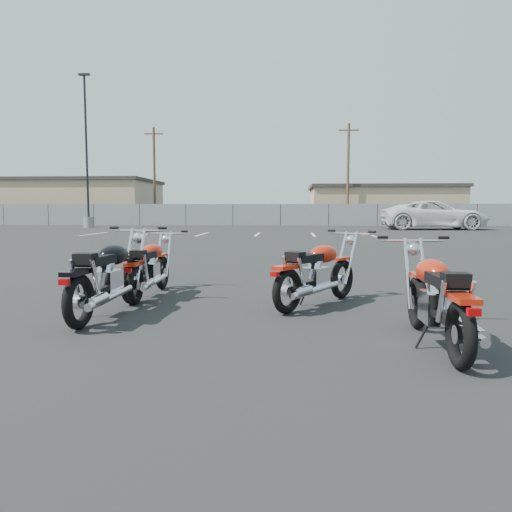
# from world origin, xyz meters

# --- Properties ---
(ground) EXTENTS (120.00, 120.00, 0.00)m
(ground) POSITION_xyz_m (0.00, 0.00, 0.00)
(ground) COLOR black
(ground) RESTS_ON ground
(motorcycle_front_red) EXTENTS (0.78, 2.02, 0.99)m
(motorcycle_front_red) POSITION_xyz_m (-1.45, 0.71, 0.45)
(motorcycle_front_red) COLOR black
(motorcycle_front_red) RESTS_ON ground
(motorcycle_second_black) EXTENTS (0.87, 2.24, 1.10)m
(motorcycle_second_black) POSITION_xyz_m (-1.59, -0.70, 0.50)
(motorcycle_second_black) COLOR black
(motorcycle_second_black) RESTS_ON ground
(motorcycle_third_red) EXTENTS (1.54, 1.94, 1.03)m
(motorcycle_third_red) POSITION_xyz_m (1.09, 0.12, 0.47)
(motorcycle_third_red) COLOR black
(motorcycle_third_red) RESTS_ON ground
(motorcycle_rear_red) EXTENTS (0.82, 2.12, 1.04)m
(motorcycle_rear_red) POSITION_xyz_m (2.15, -1.90, 0.47)
(motorcycle_rear_red) COLOR black
(motorcycle_rear_red) RESTS_ON ground
(training_cone_near) EXTENTS (0.27, 0.27, 0.32)m
(training_cone_near) POSITION_xyz_m (3.02, 2.02, 0.16)
(training_cone_near) COLOR orange
(training_cone_near) RESTS_ON ground
(light_pole_west) EXTENTS (0.80, 0.70, 11.09)m
(light_pole_west) POSITION_xyz_m (-14.08, 29.20, 2.95)
(light_pole_west) COLOR gray
(light_pole_west) RESTS_ON ground
(chainlink_fence) EXTENTS (80.06, 0.06, 1.80)m
(chainlink_fence) POSITION_xyz_m (-0.00, 35.00, 0.90)
(chainlink_fence) COLOR slate
(chainlink_fence) RESTS_ON ground
(tan_building_west) EXTENTS (18.40, 10.40, 4.30)m
(tan_building_west) POSITION_xyz_m (-22.00, 42.00, 2.16)
(tan_building_west) COLOR tan
(tan_building_west) RESTS_ON ground
(tan_building_east) EXTENTS (14.40, 9.40, 3.70)m
(tan_building_east) POSITION_xyz_m (10.00, 44.00, 1.86)
(tan_building_east) COLOR tan
(tan_building_east) RESTS_ON ground
(utility_pole_b) EXTENTS (1.80, 0.24, 9.00)m
(utility_pole_b) POSITION_xyz_m (-12.00, 40.00, 4.69)
(utility_pole_b) COLOR #4E3624
(utility_pole_b) RESTS_ON ground
(utility_pole_c) EXTENTS (1.80, 0.24, 9.00)m
(utility_pole_c) POSITION_xyz_m (6.00, 39.00, 4.69)
(utility_pole_c) COLOR #4E3624
(utility_pole_c) RESTS_ON ground
(parking_line_stripes) EXTENTS (15.12, 4.00, 0.01)m
(parking_line_stripes) POSITION_xyz_m (-2.50, 20.00, 0.00)
(parking_line_stripes) COLOR silver
(parking_line_stripes) RESTS_ON ground
(white_van) EXTENTS (3.30, 8.05, 3.04)m
(white_van) POSITION_xyz_m (10.46, 27.53, 1.52)
(white_van) COLOR silver
(white_van) RESTS_ON ground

